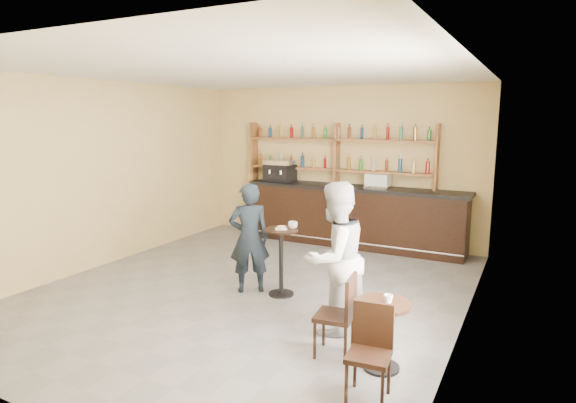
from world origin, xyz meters
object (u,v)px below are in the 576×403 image
at_px(bar_counter, 354,216).
at_px(patron_second, 335,258).
at_px(pedestal_table, 281,262).
at_px(chair_south, 369,355).
at_px(man_main, 249,238).
at_px(pastry_case, 378,181).
at_px(espresso_machine, 280,171).
at_px(cafe_table, 382,336).
at_px(chair_west, 334,315).

bearing_deg(bar_counter, patron_second, -73.48).
relative_size(pedestal_table, chair_south, 1.12).
bearing_deg(bar_counter, man_main, -98.54).
bearing_deg(pedestal_table, patron_second, -33.87).
xyz_separation_m(bar_counter, man_main, (-0.48, -3.19, 0.21)).
xyz_separation_m(bar_counter, pastry_case, (0.48, 0.00, 0.75)).
height_order(espresso_machine, man_main, espresso_machine).
distance_m(pedestal_table, chair_south, 2.79).
relative_size(bar_counter, chair_south, 5.09).
xyz_separation_m(pastry_case, pedestal_table, (-0.47, -3.11, -0.86)).
relative_size(espresso_machine, pedestal_table, 0.64).
distance_m(man_main, cafe_table, 2.78).
xyz_separation_m(pastry_case, chair_west, (0.90, -4.44, -0.90)).
height_order(cafe_table, chair_south, chair_south).
distance_m(pastry_case, patron_second, 3.96).
distance_m(bar_counter, chair_west, 4.65).
xyz_separation_m(pedestal_table, patron_second, (1.14, -0.76, 0.42)).
height_order(bar_counter, man_main, man_main).
relative_size(pedestal_table, man_main, 0.61).
bearing_deg(pedestal_table, cafe_table, -35.61).
bearing_deg(man_main, chair_south, 105.60).
bearing_deg(man_main, pastry_case, -143.53).
height_order(pastry_case, pedestal_table, pastry_case).
relative_size(pastry_case, man_main, 0.28).
bearing_deg(pastry_case, cafe_table, -67.52).
bearing_deg(bar_counter, pastry_case, 0.00).
bearing_deg(chair_south, espresso_machine, 120.05).
height_order(chair_south, patron_second, patron_second).
bearing_deg(pastry_case, chair_west, -73.96).
xyz_separation_m(pastry_case, man_main, (-0.96, -3.19, -0.53)).
height_order(bar_counter, chair_west, bar_counter).
relative_size(pastry_case, pedestal_table, 0.47).
distance_m(bar_counter, patron_second, 4.06).
distance_m(cafe_table, chair_south, 0.61).
bearing_deg(bar_counter, espresso_machine, 180.00).
relative_size(man_main, cafe_table, 2.26).
height_order(pedestal_table, cafe_table, pedestal_table).
xyz_separation_m(espresso_machine, chair_south, (3.68, -5.09, -1.00)).
bearing_deg(espresso_machine, chair_west, -47.38).
distance_m(cafe_table, patron_second, 1.14).
height_order(bar_counter, patron_second, patron_second).
xyz_separation_m(bar_counter, chair_south, (1.98, -5.09, -0.17)).
distance_m(bar_counter, pedestal_table, 3.12).
relative_size(bar_counter, pedestal_table, 4.53).
distance_m(pastry_case, chair_west, 4.62).
distance_m(pedestal_table, chair_west, 1.91).
distance_m(espresso_machine, chair_west, 5.49).
relative_size(pastry_case, chair_west, 0.50).
xyz_separation_m(espresso_machine, cafe_table, (3.63, -4.49, -1.08)).
distance_m(espresso_machine, chair_south, 6.36).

